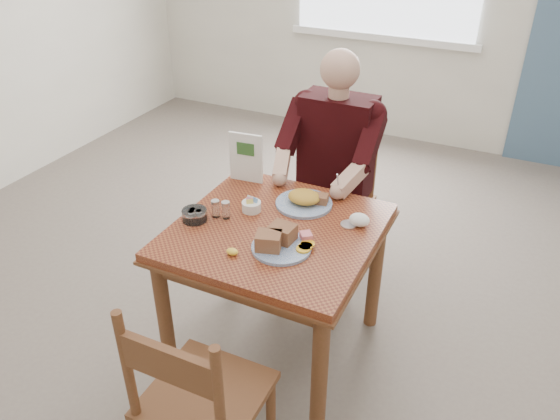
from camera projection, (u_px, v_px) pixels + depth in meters
The scene contains 14 objects.
floor at pixel (277, 346), 2.89m from camera, with size 6.00×6.00×0.00m, color #655851.
lemon_wedge at pixel (232, 252), 2.31m from camera, with size 0.05×0.04×0.03m, color yellow.
napkin at pixel (359, 220), 2.50m from camera, with size 0.10×0.08×0.06m, color white.
metal_dish at pixel (349, 225), 2.51m from camera, with size 0.08×0.08×0.01m, color silver.
table at pixel (276, 247), 2.56m from camera, with size 0.92×0.92×0.75m.
chair_far at pixel (335, 200), 3.26m from camera, with size 0.42×0.42×0.95m.
chair_near at pixel (199, 402), 1.99m from camera, with size 0.42×0.42×0.95m.
diner at pixel (332, 156), 3.02m from camera, with size 0.53×0.56×1.39m.
near_plate at pixel (280, 241), 2.35m from camera, with size 0.30×0.30×0.09m.
far_plate at pixel (305, 200), 2.66m from camera, with size 0.32×0.32×0.08m.
caddy at pixel (251, 206), 2.62m from camera, with size 0.10×0.10×0.07m.
shakers at pixel (221, 209), 2.56m from camera, with size 0.10×0.06×0.09m.
creamer at pixel (195, 215), 2.54m from camera, with size 0.15×0.15×0.05m.
menu at pixel (246, 157), 2.83m from camera, with size 0.18×0.03×0.27m.
Camera 1 is at (0.93, -1.89, 2.11)m, focal length 35.00 mm.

